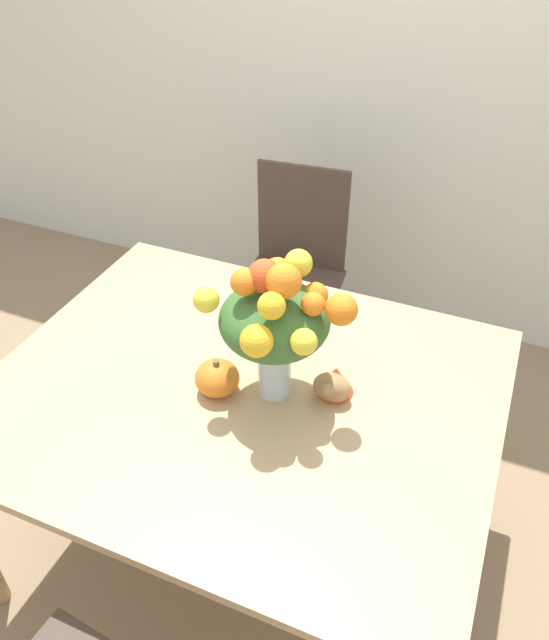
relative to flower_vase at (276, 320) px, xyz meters
name	(u,v)px	position (x,y,z in m)	size (l,w,h in m)	color
ground_plane	(248,536)	(-0.10, -0.02, -1.01)	(12.00, 12.00, 0.00)	#8E7556
wall_back	(399,37)	(-0.10, 1.54, 0.34)	(8.00, 0.06, 2.70)	silver
dining_table	(242,407)	(-0.10, -0.02, -0.34)	(1.45, 1.17, 0.74)	tan
flower_vase	(276,320)	(0.00, 0.00, 0.00)	(0.40, 0.33, 0.46)	silver
pumpkin	(217,378)	(-0.16, -0.06, -0.21)	(0.13, 0.13, 0.12)	orange
turkey_figurine	(334,383)	(0.15, 0.06, -0.22)	(0.11, 0.15, 0.09)	#A87A4C
dining_chair_near_window	(293,274)	(-0.32, 0.95, -0.52)	(0.45, 0.45, 0.94)	#47382D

